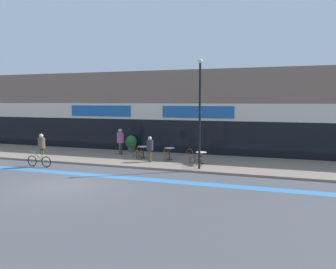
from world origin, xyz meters
The scene contains 17 objects.
ground_plane centered at (0.00, 0.00, 0.00)m, with size 120.00×120.00×0.00m, color #4C4C51.
sidewalk_slab centered at (0.00, 7.25, 0.06)m, with size 40.00×5.50×0.12m, color gray.
storefront_facade centered at (0.00, 11.97, 3.04)m, with size 40.00×4.06×6.11m.
bike_lane_stripe centered at (0.00, 2.26, 0.00)m, with size 36.00×0.70×0.01m, color #3D7AB7.
bistro_table_0 centered at (0.82, 7.36, 0.66)m, with size 0.67×0.67×0.77m.
bistro_table_1 centered at (2.69, 7.31, 0.66)m, with size 0.65×0.65×0.77m.
bistro_table_2 centered at (4.96, 6.47, 0.63)m, with size 0.65×0.65×0.73m.
cafe_chair_0_near centered at (0.81, 6.73, 0.64)m, with size 0.43×0.59×0.90m.
cafe_chair_0_side centered at (0.19, 7.37, 0.64)m, with size 0.59×0.44×0.90m.
cafe_chair_1_near centered at (2.68, 6.69, 0.64)m, with size 0.45×0.60×0.90m.
cafe_chair_2_near centered at (4.97, 5.84, 0.64)m, with size 0.43×0.59×0.90m.
cafe_chair_2_side centered at (4.33, 6.46, 0.64)m, with size 0.59×0.43×0.90m.
planter_pot centered at (-1.01, 9.43, 0.79)m, with size 0.82×0.82×1.23m.
lamp_post centered at (5.17, 5.07, 3.56)m, with size 0.26×0.26×6.06m.
cyclist_0 centered at (-3.97, 3.18, 1.14)m, with size 1.65×0.48×1.98m.
pedestrian_near_end centered at (1.77, 6.17, 1.06)m, with size 0.42×0.42×1.59m.
pedestrian_far_end centered at (-1.22, 8.06, 1.21)m, with size 0.49×0.49×1.83m.
Camera 1 is at (9.20, -12.60, 3.93)m, focal length 35.00 mm.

